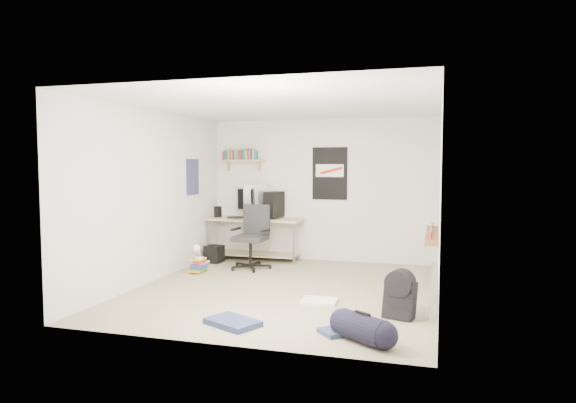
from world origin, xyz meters
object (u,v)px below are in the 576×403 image
(desk, at_px, (256,239))
(duffel_bag, at_px, (362,328))
(office_chair, at_px, (250,239))
(book_stack, at_px, (199,264))
(backpack, at_px, (400,300))

(desk, distance_m, duffel_bag, 4.52)
(office_chair, height_order, duffel_bag, office_chair)
(desk, height_order, book_stack, desk)
(desk, bearing_deg, duffel_bag, -33.88)
(backpack, xyz_separation_m, duffel_bag, (-0.29, -0.91, -0.06))
(backpack, distance_m, duffel_bag, 0.96)
(desk, xyz_separation_m, book_stack, (-0.43, -1.43, -0.21))
(backpack, xyz_separation_m, book_stack, (-3.17, 1.46, -0.05))
(office_chair, bearing_deg, book_stack, -129.80)
(desk, distance_m, book_stack, 1.51)
(desk, distance_m, office_chair, 0.86)
(duffel_bag, xyz_separation_m, book_stack, (-2.88, 2.37, 0.01))
(office_chair, bearing_deg, desk, 110.02)
(duffel_bag, bearing_deg, desk, 157.06)
(backpack, relative_size, duffel_bag, 0.81)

